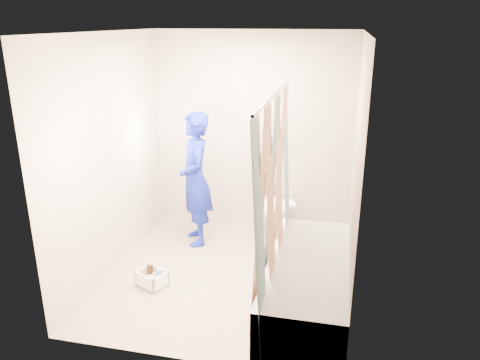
% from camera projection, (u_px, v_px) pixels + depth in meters
% --- Properties ---
extents(floor, '(2.60, 2.60, 0.00)m').
position_uv_depth(floor, '(227.00, 275.00, 4.83)').
color(floor, tan).
rests_on(floor, ground).
extents(ceiling, '(2.40, 2.60, 0.02)m').
position_uv_depth(ceiling, '(225.00, 32.00, 4.05)').
color(ceiling, white).
rests_on(ceiling, wall_back).
extents(wall_back, '(2.40, 0.02, 2.40)m').
position_uv_depth(wall_back, '(253.00, 133.00, 5.64)').
color(wall_back, '#C6B298').
rests_on(wall_back, ground).
extents(wall_front, '(2.40, 0.02, 2.40)m').
position_uv_depth(wall_front, '(180.00, 218.00, 3.24)').
color(wall_front, '#C6B298').
rests_on(wall_front, ground).
extents(wall_left, '(0.02, 2.60, 2.40)m').
position_uv_depth(wall_left, '(110.00, 157.00, 4.69)').
color(wall_left, '#C6B298').
rests_on(wall_left, ground).
extents(wall_right, '(0.02, 2.60, 2.40)m').
position_uv_depth(wall_right, '(356.00, 173.00, 4.19)').
color(wall_right, '#C6B298').
rests_on(wall_right, ground).
extents(bathtub, '(0.70, 1.75, 0.50)m').
position_uv_depth(bathtub, '(308.00, 284.00, 4.17)').
color(bathtub, white).
rests_on(bathtub, ground).
extents(curtain_rod, '(0.02, 1.90, 0.02)m').
position_uv_depth(curtain_rod, '(276.00, 93.00, 3.69)').
color(curtain_rod, silver).
rests_on(curtain_rod, wall_back).
extents(shower_curtain, '(0.06, 1.75, 1.80)m').
position_uv_depth(shower_curtain, '(273.00, 203.00, 4.00)').
color(shower_curtain, white).
rests_on(shower_curtain, curtain_rod).
extents(toilet, '(0.66, 0.84, 0.76)m').
position_uv_depth(toilet, '(273.00, 205.00, 5.64)').
color(toilet, silver).
rests_on(toilet, ground).
extents(tank_lid, '(0.51, 0.36, 0.04)m').
position_uv_depth(tank_lid, '(275.00, 204.00, 5.50)').
color(tank_lid, white).
rests_on(tank_lid, toilet).
extents(tank_internals, '(0.18, 0.10, 0.25)m').
position_uv_depth(tank_internals, '(267.00, 172.00, 5.70)').
color(tank_internals, black).
rests_on(tank_internals, toilet).
extents(plumber, '(0.58, 0.67, 1.55)m').
position_uv_depth(plumber, '(195.00, 180.00, 5.33)').
color(plumber, navy).
rests_on(plumber, ground).
extents(cleaning_caddy, '(0.33, 0.30, 0.21)m').
position_uv_depth(cleaning_caddy, '(153.00, 279.00, 4.61)').
color(cleaning_caddy, white).
rests_on(cleaning_caddy, ground).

